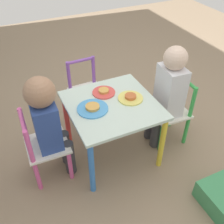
# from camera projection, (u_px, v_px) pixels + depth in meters

# --- Properties ---
(ground_plane) EXTENTS (6.00, 6.00, 0.00)m
(ground_plane) POSITION_uv_depth(u_px,v_px,m) (112.00, 152.00, 1.96)
(ground_plane) COLOR #8C755B
(kids_table) EXTENTS (0.57, 0.57, 0.45)m
(kids_table) POSITION_uv_depth(u_px,v_px,m) (112.00, 112.00, 1.72)
(kids_table) COLOR silver
(kids_table) RESTS_ON ground_plane
(chair_pink) EXTENTS (0.27, 0.27, 0.51)m
(chair_pink) POSITION_uv_depth(u_px,v_px,m) (44.00, 147.00, 1.66)
(chair_pink) COLOR silver
(chair_pink) RESTS_ON ground_plane
(chair_green) EXTENTS (0.28, 0.28, 0.51)m
(chair_green) POSITION_uv_depth(u_px,v_px,m) (171.00, 112.00, 1.94)
(chair_green) COLOR silver
(chair_green) RESTS_ON ground_plane
(chair_purple) EXTENTS (0.27, 0.27, 0.51)m
(chair_purple) POSITION_uv_depth(u_px,v_px,m) (86.00, 92.00, 2.14)
(chair_purple) COLOR silver
(chair_purple) RESTS_ON ground_plane
(child_back) EXTENTS (0.20, 0.23, 0.75)m
(child_back) POSITION_uv_depth(u_px,v_px,m) (48.00, 120.00, 1.55)
(child_back) COLOR #38383D
(child_back) RESTS_ON ground_plane
(child_front) EXTENTS (0.21, 0.22, 0.77)m
(child_front) POSITION_uv_depth(u_px,v_px,m) (168.00, 90.00, 1.79)
(child_front) COLOR #38383D
(child_front) RESTS_ON ground_plane
(plate_back) EXTENTS (0.20, 0.20, 0.03)m
(plate_back) POSITION_uv_depth(u_px,v_px,m) (93.00, 108.00, 1.63)
(plate_back) COLOR #4C9EE0
(plate_back) RESTS_ON kids_table
(plate_front) EXTENTS (0.17, 0.17, 0.03)m
(plate_front) POSITION_uv_depth(u_px,v_px,m) (130.00, 98.00, 1.72)
(plate_front) COLOR #EADB66
(plate_front) RESTS_ON kids_table
(plate_right) EXTENTS (0.15, 0.15, 0.03)m
(plate_right) POSITION_uv_depth(u_px,v_px,m) (104.00, 92.00, 1.77)
(plate_right) COLOR #E54C47
(plate_right) RESTS_ON kids_table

